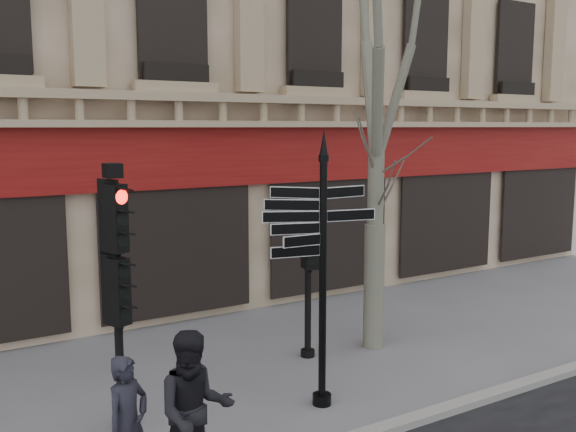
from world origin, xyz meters
name	(u,v)px	position (x,y,z in m)	size (l,w,h in m)	color
ground	(301,405)	(0.00, 0.00, 0.00)	(80.00, 80.00, 0.00)	slate
fingerpost	(323,223)	(0.28, -0.16, 2.83)	(2.30, 2.30, 4.21)	black
traffic_signal_main	(116,264)	(-2.57, 0.73, 2.37)	(0.49, 0.43, 3.75)	black
traffic_signal_secondary	(308,256)	(1.24, 1.69, 1.90)	(0.52, 0.43, 2.72)	black
pedestrian_a	(128,424)	(-2.98, -0.91, 0.82)	(0.60, 0.39, 1.64)	#21202B
pedestrian_b	(195,412)	(-2.31, -1.30, 0.97)	(0.94, 0.73, 1.93)	black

